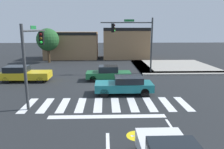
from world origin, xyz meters
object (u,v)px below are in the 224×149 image
object	(u,v)px
traffic_signal_northeast	(135,35)
car_green	(108,73)
traffic_signal_southwest	(33,49)
car_teal	(125,85)
roadside_tree	(48,40)
car_yellow	(24,74)

from	to	relation	value
traffic_signal_northeast	car_green	bearing A→B (deg)	49.54
traffic_signal_southwest	car_teal	bearing A→B (deg)	-78.08
traffic_signal_southwest	traffic_signal_northeast	distance (m)	12.37
roadside_tree	traffic_signal_northeast	bearing A→B (deg)	-34.81
car_yellow	traffic_signal_northeast	bearing A→B (deg)	17.87
car_yellow	car_green	xyz separation A→B (m)	(8.14, 0.10, -0.03)
traffic_signal_northeast	car_yellow	xyz separation A→B (m)	(-11.10, -3.58, -3.50)
car_teal	car_yellow	bearing A→B (deg)	-25.15
traffic_signal_northeast	traffic_signal_southwest	bearing A→B (deg)	48.90
roadside_tree	traffic_signal_southwest	bearing A→B (deg)	-78.45
car_teal	traffic_signal_southwest	bearing A→B (deg)	11.92
car_green	car_teal	xyz separation A→B (m)	(1.21, -4.49, 0.00)
car_teal	car_green	bearing A→B (deg)	-74.96
traffic_signal_southwest	car_yellow	world-z (taller)	traffic_signal_southwest
car_yellow	car_green	size ratio (longest dim) A/B	1.07
traffic_signal_northeast	car_teal	distance (m)	8.89
car_yellow	roadside_tree	bearing A→B (deg)	92.84
traffic_signal_southwest	roadside_tree	bearing A→B (deg)	11.55
traffic_signal_northeast	roadside_tree	bearing A→B (deg)	-34.81
car_green	traffic_signal_southwest	bearing A→B (deg)	-131.48
car_green	roadside_tree	xyz separation A→B (m)	(-8.72, 11.60, 2.67)
traffic_signal_southwest	car_yellow	distance (m)	7.08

